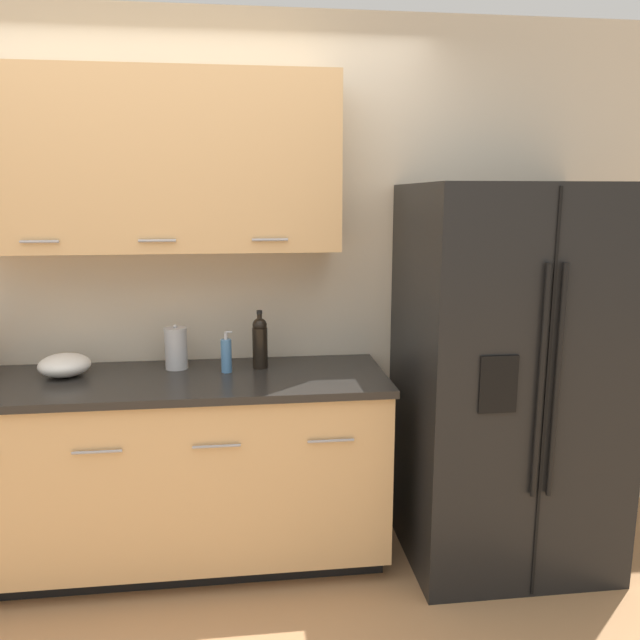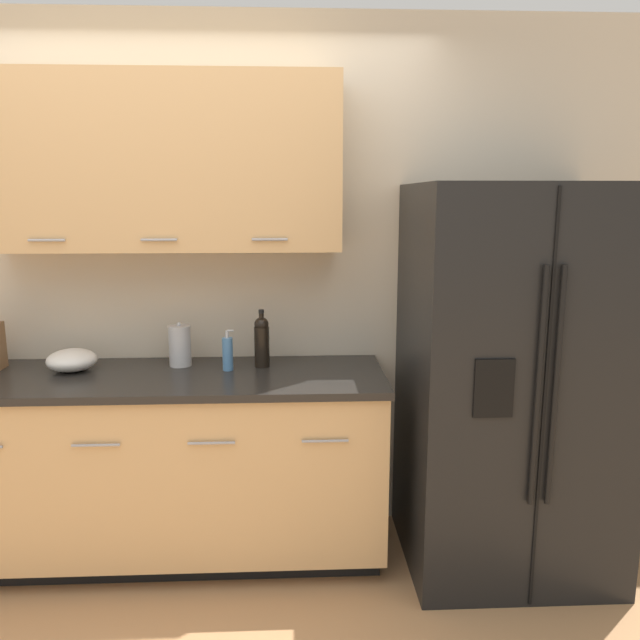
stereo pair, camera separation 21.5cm
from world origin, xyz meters
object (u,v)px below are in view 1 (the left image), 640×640
Objects in this scene: refrigerator at (505,376)px; mixing_bowl at (65,365)px; wine_bottle at (260,342)px; steel_canister at (177,348)px; soap_dispenser at (226,355)px.

mixing_bowl is at bearing 175.29° from refrigerator.
wine_bottle is (-1.15, 0.20, 0.15)m from refrigerator.
wine_bottle is 0.40m from steel_canister.
wine_bottle is 1.30× the size of steel_canister.
soap_dispenser is at bearing 173.67° from refrigerator.
refrigerator reaches higher than mixing_bowl.
mixing_bowl is (-0.74, 0.02, -0.03)m from soap_dispenser.
refrigerator is 1.32m from soap_dispenser.
refrigerator reaches higher than wine_bottle.
wine_bottle reaches higher than steel_canister.
soap_dispenser is 0.91× the size of steel_canister.
mixing_bowl is (-2.05, 0.17, 0.08)m from refrigerator.
steel_canister is at bearing 174.77° from wine_bottle.
soap_dispenser is (-1.31, 0.15, 0.11)m from refrigerator.
steel_canister is 0.93× the size of mixing_bowl.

